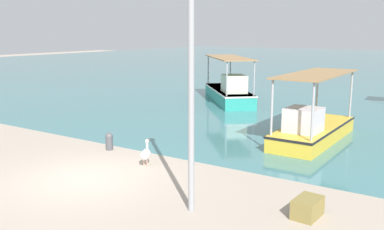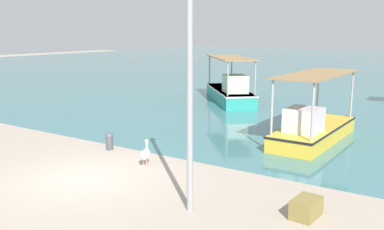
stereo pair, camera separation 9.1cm
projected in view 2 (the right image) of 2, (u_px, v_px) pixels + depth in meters
The scene contains 7 objects.
ground at pixel (85, 178), 12.02m from camera, with size 120.00×120.00×0.00m, color #A89888.
fishing_boat_center at pixel (230, 91), 24.62m from camera, with size 5.24×5.63×2.60m.
fishing_boat_outer at pixel (313, 127), 15.87m from camera, with size 1.82×5.25×2.54m.
pelican at pixel (145, 154), 13.07m from camera, with size 0.46×0.78×0.80m.
lamp_post at pixel (190, 71), 9.25m from camera, with size 0.28×0.28×5.72m.
mooring_bollard at pixel (109, 141), 14.85m from camera, with size 0.26×0.26×0.62m.
cargo_crate at pixel (306, 208), 9.46m from camera, with size 0.78×0.50×0.44m, color olive.
Camera 2 is at (8.84, -7.87, 4.06)m, focal length 40.00 mm.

